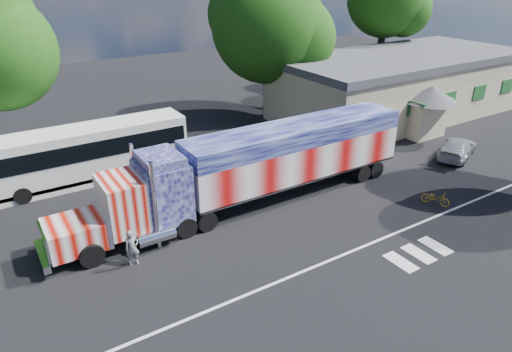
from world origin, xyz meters
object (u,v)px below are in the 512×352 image
semi_truck (258,165)px  tree_ne_a (270,27)px  coach_bus (92,152)px  woman (132,248)px  parked_car (457,148)px  bicycle (436,198)px

semi_truck → tree_ne_a: (9.54, 13.12, 5.20)m
coach_bus → woman: 10.12m
parked_car → tree_ne_a: size_ratio=0.38×
parked_car → tree_ne_a: 17.34m
woman → parked_car: bearing=4.7°
woman → bicycle: size_ratio=1.11×
semi_truck → coach_bus: (-6.84, 8.09, -0.54)m
semi_truck → woman: semi_truck is taller
parked_car → tree_ne_a: (-5.66, 14.91, 6.81)m
bicycle → tree_ne_a: 19.98m
bicycle → tree_ne_a: size_ratio=0.13×
woman → tree_ne_a: size_ratio=0.14×
parked_car → bicycle: size_ratio=3.01×
coach_bus → parked_car: coach_bus is taller
coach_bus → bicycle: bearing=-42.1°
woman → coach_bus: bearing=88.7°
bicycle → tree_ne_a: tree_ne_a is taller
semi_truck → parked_car: size_ratio=4.51×
semi_truck → tree_ne_a: 17.03m
coach_bus → parked_car: 24.19m
coach_bus → semi_truck: bearing=-49.8°
tree_ne_a → woman: bearing=-139.1°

